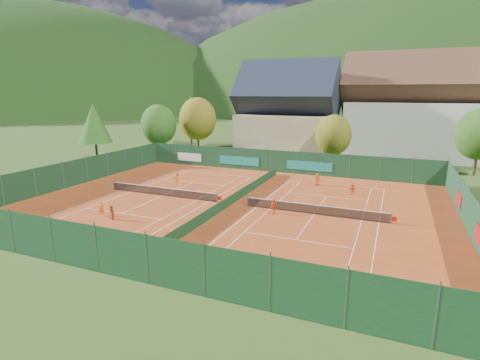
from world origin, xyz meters
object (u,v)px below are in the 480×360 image
(player_right_near, at_px, (274,207))
(chalet, at_px, (287,116))
(hotel_block_a, at_px, (410,112))
(player_right_far_b, at_px, (353,189))
(player_left_far, at_px, (177,179))
(player_left_mid, at_px, (111,213))
(ball_hopper, at_px, (368,278))
(player_right_far_a, at_px, (317,179))
(player_left_near, at_px, (101,208))

(player_right_near, bearing_deg, chalet, 46.69)
(hotel_block_a, bearing_deg, player_right_far_b, -101.38)
(player_left_far, height_order, player_right_far_b, player_left_far)
(chalet, relative_size, hotel_block_a, 0.75)
(player_left_mid, bearing_deg, player_left_far, 129.54)
(ball_hopper, height_order, player_right_far_a, player_right_far_a)
(player_left_far, bearing_deg, ball_hopper, 168.40)
(hotel_block_a, bearing_deg, player_left_far, -128.83)
(chalet, distance_m, player_right_far_a, 22.02)
(player_right_far_a, height_order, player_right_far_b, player_right_far_a)
(chalet, relative_size, ball_hopper, 20.25)
(player_left_near, distance_m, player_left_far, 12.27)
(player_left_mid, bearing_deg, player_right_far_a, 86.90)
(player_left_far, bearing_deg, player_right_far_b, -145.91)
(hotel_block_a, xyz_separation_m, player_right_near, (-11.39, -37.19, -6.71))
(player_left_far, distance_m, player_right_far_b, 19.86)
(hotel_block_a, height_order, player_right_near, hotel_block_a)
(ball_hopper, bearing_deg, hotel_block_a, 86.90)
(hotel_block_a, xyz_separation_m, player_right_far_b, (-5.60, -27.84, -6.78))
(player_left_near, distance_m, player_right_near, 15.27)
(chalet, height_order, player_left_far, chalet)
(ball_hopper, bearing_deg, player_right_near, 130.42)
(player_left_mid, bearing_deg, ball_hopper, 23.68)
(player_left_mid, height_order, player_right_far_a, player_right_far_a)
(player_left_near, bearing_deg, player_right_far_a, 10.21)
(player_right_far_b, bearing_deg, hotel_block_a, -138.67)
(player_left_near, xyz_separation_m, player_right_far_a, (15.38, 18.37, 0.04))
(player_left_near, distance_m, player_right_far_a, 23.96)
(ball_hopper, relative_size, player_right_far_a, 0.57)
(chalet, distance_m, player_left_near, 38.52)
(hotel_block_a, distance_m, player_left_far, 40.68)
(player_left_near, relative_size, player_right_far_b, 1.10)
(chalet, bearing_deg, player_left_near, -99.50)
(chalet, height_order, player_left_near, chalet)
(player_left_near, bearing_deg, player_right_near, -15.30)
(player_right_far_b, bearing_deg, player_left_far, -27.36)
(player_left_near, relative_size, player_left_far, 0.89)
(hotel_block_a, height_order, player_right_far_b, hotel_block_a)
(hotel_block_a, height_order, player_left_far, hotel_block_a)
(hotel_block_a, distance_m, player_right_far_b, 29.20)
(ball_hopper, xyz_separation_m, player_right_near, (-8.82, 10.35, 0.12))
(player_left_far, bearing_deg, player_right_near, -179.10)
(player_right_near, height_order, player_right_far_b, player_right_near)
(player_right_far_b, bearing_deg, player_left_near, 1.28)
(player_right_far_a, bearing_deg, player_right_far_b, 119.87)
(ball_hopper, height_order, player_right_near, player_right_near)
(player_left_near, bearing_deg, hotel_block_a, 20.00)
(chalet, bearing_deg, hotel_block_a, 17.53)
(hotel_block_a, bearing_deg, player_right_near, -107.03)
(player_right_near, bearing_deg, hotel_block_a, 15.95)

